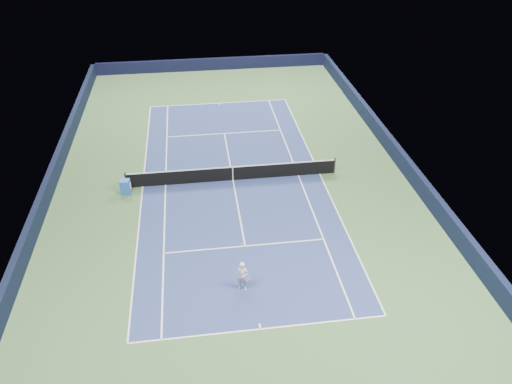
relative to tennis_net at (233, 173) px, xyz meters
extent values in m
plane|color=#3A5C32|center=(0.00, 0.00, -0.50)|extent=(40.00, 40.00, 0.00)
cube|color=black|center=(0.00, 19.82, 0.05)|extent=(22.00, 0.35, 1.10)
cube|color=#101732|center=(10.82, 0.00, 0.05)|extent=(0.35, 40.00, 1.10)
cube|color=black|center=(-10.82, 0.00, 0.05)|extent=(0.35, 40.00, 1.10)
cube|color=navy|center=(0.00, 0.00, -0.50)|extent=(10.97, 23.77, 0.01)
cube|color=white|center=(0.00, 11.88, -0.50)|extent=(10.97, 0.08, 0.00)
cube|color=white|center=(0.00, -11.88, -0.50)|extent=(10.97, 0.08, 0.00)
cube|color=white|center=(5.49, 0.00, -0.50)|extent=(0.08, 23.77, 0.00)
cube|color=white|center=(-5.49, 0.00, -0.50)|extent=(0.08, 23.77, 0.00)
cube|color=white|center=(4.12, 0.00, -0.50)|extent=(0.08, 23.77, 0.00)
cube|color=white|center=(-4.12, 0.00, -0.50)|extent=(0.08, 23.77, 0.00)
cube|color=white|center=(0.00, 6.40, -0.50)|extent=(8.23, 0.08, 0.00)
cube|color=white|center=(0.00, -6.40, -0.50)|extent=(8.23, 0.08, 0.00)
cube|color=white|center=(0.00, 0.00, -0.50)|extent=(0.08, 12.80, 0.00)
cube|color=white|center=(0.00, 11.73, -0.50)|extent=(0.08, 0.30, 0.00)
cube|color=white|center=(0.00, -11.73, -0.50)|extent=(0.08, 0.30, 0.00)
cylinder|color=black|center=(-6.40, 0.00, 0.03)|extent=(0.10, 0.10, 1.07)
cylinder|color=black|center=(6.40, 0.00, 0.03)|extent=(0.10, 0.10, 1.07)
cube|color=black|center=(0.00, 0.00, -0.05)|extent=(12.80, 0.03, 0.91)
cube|color=white|center=(0.00, 0.00, 0.44)|extent=(12.80, 0.04, 0.06)
cube|color=white|center=(0.00, 0.00, -0.05)|extent=(0.05, 0.04, 0.91)
cube|color=blue|center=(-6.40, -0.56, -0.06)|extent=(0.60, 0.55, 0.88)
cube|color=white|center=(-6.11, -0.56, -0.05)|extent=(0.03, 0.39, 0.39)
imported|color=silver|center=(-0.47, -9.40, 0.26)|extent=(0.64, 0.52, 1.51)
cylinder|color=pink|center=(-0.15, -9.45, 0.20)|extent=(0.03, 0.03, 0.25)
cylinder|color=black|center=(-0.15, -9.45, -0.04)|extent=(0.25, 0.02, 0.25)
cylinder|color=#C98295|center=(-0.15, -9.45, -0.04)|extent=(0.27, 0.02, 0.27)
sphere|color=yellow|center=(-0.37, -8.40, 1.31)|extent=(0.07, 0.07, 0.07)
camera|label=1|loc=(-2.12, -25.99, 15.87)|focal=35.00mm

